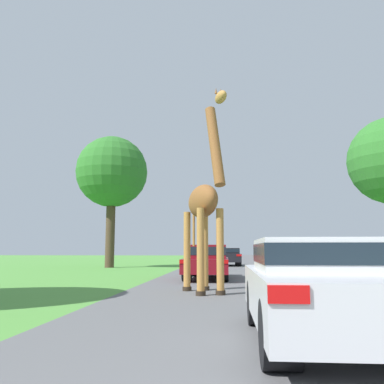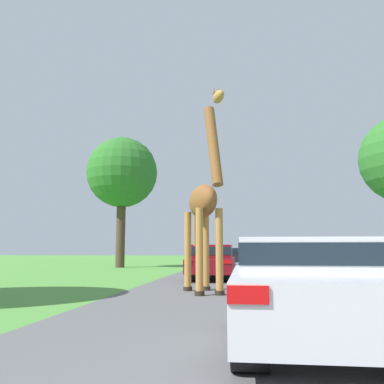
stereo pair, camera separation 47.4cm
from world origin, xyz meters
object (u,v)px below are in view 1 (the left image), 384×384
(car_queue_right, at_px, (276,257))
(car_lead_maroon, at_px, (326,286))
(car_queue_left, at_px, (227,256))
(car_far_ahead, at_px, (207,260))
(giraffe_near_road, at_px, (204,206))
(tree_far_right, at_px, (112,173))

(car_queue_right, bearing_deg, car_lead_maroon, -94.89)
(car_queue_left, relative_size, car_far_ahead, 0.85)
(car_queue_right, xyz_separation_m, car_queue_left, (-2.86, 5.49, -0.01))
(giraffe_near_road, bearing_deg, car_queue_right, -126.10)
(giraffe_near_road, relative_size, car_far_ahead, 1.11)
(giraffe_near_road, xyz_separation_m, tree_far_right, (-7.06, 15.21, 3.94))
(car_lead_maroon, bearing_deg, car_far_ahead, 100.33)
(giraffe_near_road, bearing_deg, car_far_ahead, -109.50)
(car_queue_left, xyz_separation_m, tree_far_right, (-7.72, -3.80, 5.62))
(giraffe_near_road, bearing_deg, car_lead_maroon, 86.45)
(car_lead_maroon, height_order, car_far_ahead, car_far_ahead)
(giraffe_near_road, height_order, car_queue_right, giraffe_near_road)
(car_queue_right, distance_m, tree_far_right, 12.09)
(car_queue_left, bearing_deg, giraffe_near_road, -91.97)
(giraffe_near_road, distance_m, car_queue_left, 19.10)
(car_queue_right, bearing_deg, giraffe_near_road, -104.58)
(giraffe_near_road, relative_size, car_lead_maroon, 1.31)
(car_queue_right, height_order, car_far_ahead, car_far_ahead)
(giraffe_near_road, height_order, car_far_ahead, giraffe_near_road)
(car_queue_right, relative_size, tree_far_right, 0.46)
(car_lead_maroon, xyz_separation_m, car_queue_right, (1.65, 19.28, -0.01))
(car_lead_maroon, relative_size, car_queue_right, 1.01)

